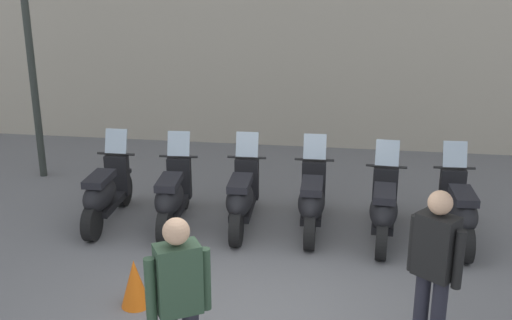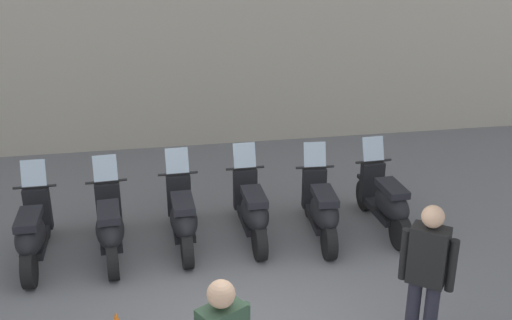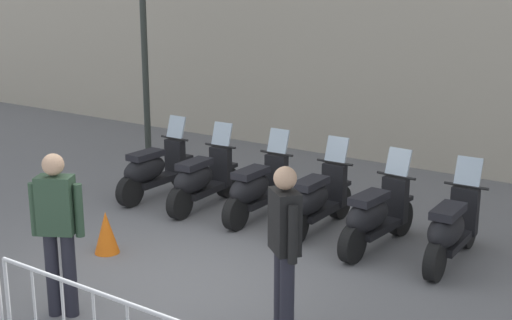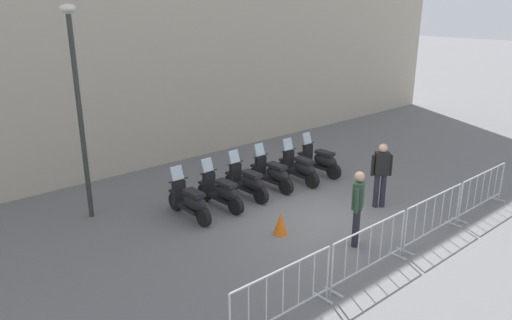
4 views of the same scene
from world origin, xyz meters
name	(u,v)px [view 3 (image 3 of 4)]	position (x,y,z in m)	size (l,w,h in m)	color
ground_plane	(164,287)	(0.00, 0.00, 0.00)	(120.00, 120.00, 0.00)	slate
motorcycle_0	(154,170)	(-2.26, 2.55, 0.45)	(0.56, 1.73, 1.24)	black
motorcycle_1	(201,180)	(-1.29, 2.51, 0.45)	(0.56, 1.72, 1.24)	black
motorcycle_2	(257,189)	(-0.33, 2.55, 0.45)	(0.56, 1.72, 1.24)	black
motorcycle_3	(316,200)	(0.63, 2.53, 0.45)	(0.56, 1.72, 1.24)	black
motorcycle_4	(375,216)	(1.58, 2.33, 0.45)	(0.60, 1.72, 1.24)	black
motorcycle_5	(451,230)	(2.55, 2.34, 0.45)	(0.56, 1.72, 1.24)	black
officer_near_row_end	(58,226)	(-0.45, -1.08, 0.98)	(0.50, 0.36, 1.73)	#23232D
officer_mid_plaza	(284,243)	(1.73, -0.29, 0.98)	(0.43, 0.40, 1.73)	#23232D
traffic_cone	(106,232)	(-1.28, 0.43, 0.28)	(0.32, 0.32, 0.55)	orange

